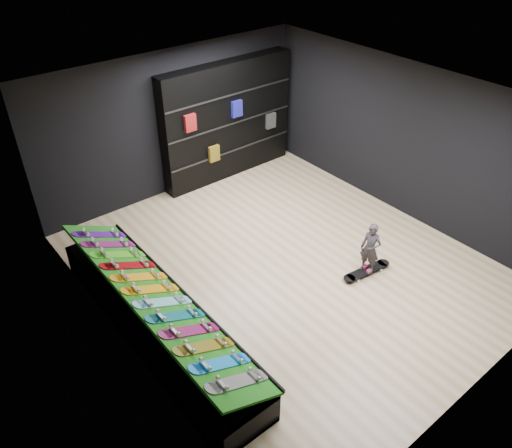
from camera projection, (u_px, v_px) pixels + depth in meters
floor at (285, 265)px, 8.83m from camera, size 6.00×7.00×0.01m
ceiling at (292, 103)px, 7.10m from camera, size 6.00×7.00×0.01m
wall_back at (173, 123)px, 10.19m from camera, size 6.00×0.02×3.00m
wall_front at (492, 316)px, 5.74m from camera, size 6.00×0.02×3.00m
wall_left at (115, 269)px, 6.42m from camera, size 0.02×7.00×3.00m
wall_right at (405, 141)px, 9.51m from camera, size 0.02×7.00×3.00m
display_rack at (157, 322)px, 7.37m from camera, size 0.90×4.50×0.50m
turf_ramp at (156, 297)px, 7.13m from camera, size 0.92×4.50×0.46m
back_shelving at (227, 121)px, 10.83m from camera, size 3.19×0.37×2.56m
floor_skateboard at (367, 272)px, 8.61m from camera, size 1.00×0.34×0.09m
child at (369, 257)px, 8.42m from camera, size 0.20×0.25×0.56m
display_board_0 at (238, 381)px, 5.91m from camera, size 0.93×0.22×0.50m
display_board_1 at (221, 363)px, 6.13m from camera, size 0.93×0.22×0.50m
display_board_2 at (205, 346)px, 6.35m from camera, size 0.93×0.22×0.50m
display_board_3 at (190, 331)px, 6.57m from camera, size 0.93×0.22×0.50m
display_board_4 at (176, 316)px, 6.79m from camera, size 0.93×0.22×0.50m
display_board_5 at (163, 302)px, 7.01m from camera, size 0.93×0.22×0.50m
display_board_6 at (151, 289)px, 7.23m from camera, size 0.93×0.22×0.50m
display_board_7 at (139, 277)px, 7.45m from camera, size 0.93×0.22×0.50m
display_board_8 at (129, 265)px, 7.67m from camera, size 0.93×0.22×0.50m
display_board_9 at (118, 255)px, 7.89m from camera, size 0.93×0.22×0.50m
display_board_10 at (109, 244)px, 8.11m from camera, size 0.93×0.22×0.50m
display_board_11 at (100, 234)px, 8.33m from camera, size 0.93×0.22×0.50m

